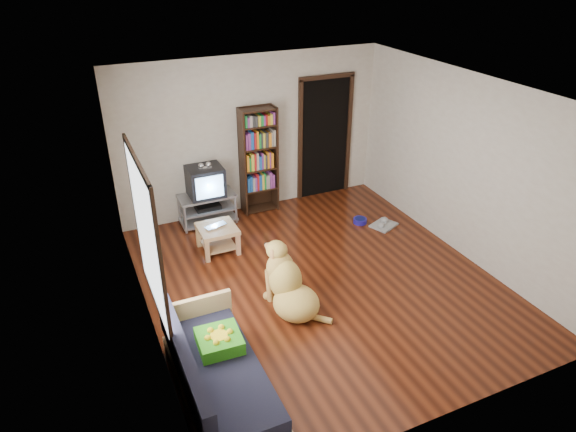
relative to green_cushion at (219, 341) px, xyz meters
name	(u,v)px	position (x,y,z in m)	size (l,w,h in m)	color
ground	(320,281)	(1.75, 1.12, -0.49)	(5.00, 5.00, 0.00)	#58220F
ceiling	(326,92)	(1.75, 1.12, 2.11)	(5.00, 5.00, 0.00)	white
wall_back	(252,135)	(1.75, 3.62, 0.81)	(4.50, 4.50, 0.00)	beige
wall_front	(459,311)	(1.75, -1.38, 0.81)	(4.50, 4.50, 0.00)	beige
wall_left	(139,232)	(-0.50, 1.12, 0.81)	(5.00, 5.00, 0.00)	beige
wall_right	(464,167)	(4.00, 1.12, 0.81)	(5.00, 5.00, 0.00)	beige
green_cushion	(219,341)	(0.00, 0.00, 0.00)	(0.44, 0.44, 0.15)	green
laptop	(218,227)	(0.74, 2.43, -0.08)	(0.32, 0.21, 0.03)	#B5B4B9
dog_bowl	(360,221)	(3.12, 2.32, -0.45)	(0.22, 0.22, 0.08)	navy
grey_rag	(384,225)	(3.42, 2.07, -0.48)	(0.40, 0.32, 0.03)	#9F9F9F
window	(147,237)	(-0.48, 0.62, 1.01)	(0.03, 1.46, 1.70)	white
doorway	(325,135)	(3.10, 3.60, 0.63)	(1.03, 0.05, 2.19)	black
tv_stand	(207,208)	(0.85, 3.37, -0.22)	(0.90, 0.45, 0.50)	#99999E
crt_tv	(205,181)	(0.85, 3.40, 0.25)	(0.55, 0.52, 0.58)	black
bookshelf	(258,155)	(1.80, 3.47, 0.51)	(0.60, 0.30, 1.80)	black
sofa	(217,378)	(-0.12, -0.26, -0.23)	(0.80, 1.80, 0.80)	tan
coffee_table	(218,234)	(0.74, 2.46, -0.21)	(0.55, 0.55, 0.40)	tan
dog	(289,287)	(1.12, 0.77, -0.17)	(0.69, 1.01, 0.90)	#D5B252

